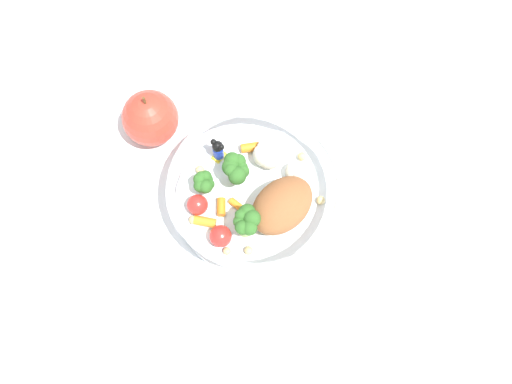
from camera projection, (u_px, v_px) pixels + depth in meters
The scene contains 4 objects.
ground_plane at pixel (264, 195), 0.75m from camera, with size 2.40×2.40×0.00m, color white.
food_container at pixel (260, 191), 0.72m from camera, with size 0.22×0.22×0.07m.
loose_apple at pixel (150, 118), 0.75m from camera, with size 0.08×0.08×0.09m.
folded_napkin at pixel (450, 215), 0.74m from camera, with size 0.13×0.14×0.01m, color white.
Camera 1 is at (-0.23, 0.18, 0.69)m, focal length 39.13 mm.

